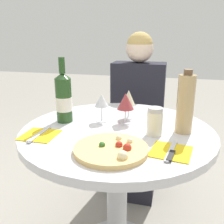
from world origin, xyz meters
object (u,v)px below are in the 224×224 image
chair_behind_diner (138,126)px  tall_carafe (185,104)px  seated_diner (136,122)px  wine_bottle (64,98)px  dining_table (117,159)px  pizza_large (112,149)px

chair_behind_diner → tall_carafe: 0.95m
seated_diner → tall_carafe: seated_diner is taller
tall_carafe → chair_behind_diner: bearing=111.5°
wine_bottle → tall_carafe: size_ratio=1.13×
dining_table → pizza_large: (0.03, -0.25, 0.17)m
dining_table → wine_bottle: bearing=172.8°
dining_table → seated_diner: 0.68m
dining_table → chair_behind_diner: size_ratio=0.96×
chair_behind_diner → seated_diner: seated_diner is taller
seated_diner → wine_bottle: (-0.28, -0.64, 0.33)m
chair_behind_diner → seated_diner: (0.00, -0.14, 0.08)m
tall_carafe → seated_diner: bearing=115.6°
wine_bottle → tall_carafe: bearing=-0.8°
seated_diner → tall_carafe: (0.31, -0.65, 0.34)m
dining_table → chair_behind_diner: 0.83m
wine_bottle → tall_carafe: 0.59m
pizza_large → wine_bottle: (-0.32, 0.28, 0.11)m
dining_table → seated_diner: size_ratio=0.77×
dining_table → tall_carafe: 0.43m
pizza_large → wine_bottle: size_ratio=0.89×
seated_diner → pizza_large: 0.95m
dining_table → chair_behind_diner: (-0.01, 0.82, -0.12)m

